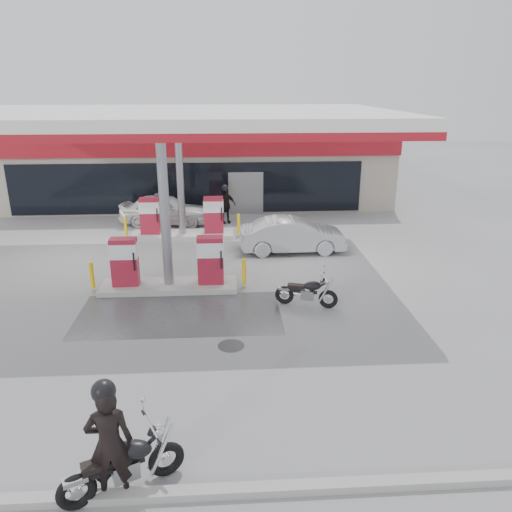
# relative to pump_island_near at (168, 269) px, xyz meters

# --- Properties ---
(ground) EXTENTS (90.00, 90.00, 0.00)m
(ground) POSITION_rel_pump_island_near_xyz_m (0.00, -2.00, -0.71)
(ground) COLOR gray
(ground) RESTS_ON ground
(wet_patch) EXTENTS (6.00, 3.00, 0.00)m
(wet_patch) POSITION_rel_pump_island_near_xyz_m (0.50, -2.00, -0.71)
(wet_patch) COLOR #4C4C4F
(wet_patch) RESTS_ON ground
(drain_cover) EXTENTS (0.70, 0.70, 0.01)m
(drain_cover) POSITION_rel_pump_island_near_xyz_m (2.00, -4.00, -0.71)
(drain_cover) COLOR #38383A
(drain_cover) RESTS_ON ground
(kerb) EXTENTS (28.00, 0.25, 0.15)m
(kerb) POSITION_rel_pump_island_near_xyz_m (0.00, -9.00, -0.64)
(kerb) COLOR gray
(kerb) RESTS_ON ground
(store_building) EXTENTS (22.00, 8.22, 4.00)m
(store_building) POSITION_rel_pump_island_near_xyz_m (0.01, 13.94, 1.30)
(store_building) COLOR #AAA38E
(store_building) RESTS_ON ground
(canopy) EXTENTS (16.00, 10.02, 5.51)m
(canopy) POSITION_rel_pump_island_near_xyz_m (0.00, 3.00, 4.56)
(canopy) COLOR silver
(canopy) RESTS_ON ground
(pump_island_near) EXTENTS (5.14, 1.30, 1.78)m
(pump_island_near) POSITION_rel_pump_island_near_xyz_m (0.00, 0.00, 0.00)
(pump_island_near) COLOR #9E9E99
(pump_island_near) RESTS_ON ground
(pump_island_far) EXTENTS (5.14, 1.30, 1.78)m
(pump_island_far) POSITION_rel_pump_island_near_xyz_m (0.00, 6.00, 0.00)
(pump_island_far) COLOR #9E9E99
(pump_island_far) RESTS_ON ground
(main_motorcycle) EXTENTS (2.01, 1.15, 1.11)m
(main_motorcycle) POSITION_rel_pump_island_near_xyz_m (0.17, -8.78, -0.22)
(main_motorcycle) COLOR black
(main_motorcycle) RESTS_ON ground
(biker_main) EXTENTS (0.81, 0.60, 2.06)m
(biker_main) POSITION_rel_pump_island_near_xyz_m (-0.01, -8.86, 0.32)
(biker_main) COLOR black
(biker_main) RESTS_ON ground
(parked_motorcycle) EXTENTS (1.90, 0.93, 1.00)m
(parked_motorcycle) POSITION_rel_pump_island_near_xyz_m (4.37, -1.66, -0.27)
(parked_motorcycle) COLOR black
(parked_motorcycle) RESTS_ON ground
(sedan_white) EXTENTS (4.41, 2.08, 1.46)m
(sedan_white) POSITION_rel_pump_island_near_xyz_m (-1.00, 8.20, 0.02)
(sedan_white) COLOR silver
(sedan_white) RESTS_ON ground
(attendant) EXTENTS (0.92, 1.01, 1.69)m
(attendant) POSITION_rel_pump_island_near_xyz_m (-1.18, 7.44, 0.13)
(attendant) COLOR #4F5054
(attendant) RESTS_ON ground
(hatchback_silver) EXTENTS (4.28, 1.56, 1.40)m
(hatchback_silver) POSITION_rel_pump_island_near_xyz_m (4.61, 3.60, -0.01)
(hatchback_silver) COLOR #A9ACB2
(hatchback_silver) RESTS_ON ground
(parked_car_left) EXTENTS (4.76, 3.49, 1.28)m
(parked_car_left) POSITION_rel_pump_island_near_xyz_m (-8.22, 12.00, -0.07)
(parked_car_left) COLOR black
(parked_car_left) RESTS_ON ground
(biker_walking) EXTENTS (1.13, 0.74, 1.78)m
(biker_walking) POSITION_rel_pump_island_near_xyz_m (1.92, 8.20, 0.18)
(biker_walking) COLOR black
(biker_walking) RESTS_ON ground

